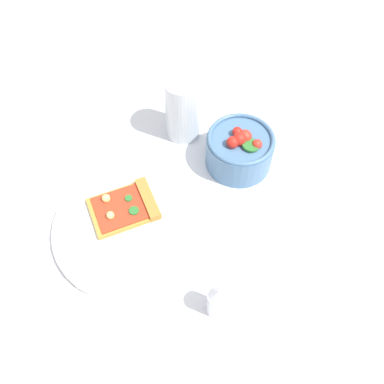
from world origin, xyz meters
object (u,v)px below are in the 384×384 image
at_px(pizza_slice_main, 128,206).
at_px(salad_bowl, 240,149).
at_px(plate, 130,226).
at_px(soda_glass, 183,110).
at_px(pepper_shaker, 217,301).

distance_m(pizza_slice_main, salad_bowl, 0.23).
height_order(plate, salad_bowl, salad_bowl).
bearing_deg(soda_glass, pizza_slice_main, -103.43).
distance_m(plate, pepper_shaker, 0.21).
xyz_separation_m(salad_bowl, soda_glass, (-0.12, 0.05, 0.02)).
bearing_deg(salad_bowl, pepper_shaker, -86.94).
bearing_deg(plate, pizza_slice_main, 111.09).
height_order(plate, pizza_slice_main, pizza_slice_main).
xyz_separation_m(salad_bowl, pepper_shaker, (0.02, -0.30, -0.00)).
bearing_deg(pizza_slice_main, pepper_shaker, -36.51).
bearing_deg(pepper_shaker, plate, 148.43).
bearing_deg(soda_glass, pepper_shaker, -68.37).
relative_size(soda_glass, pepper_shaker, 1.81).
distance_m(soda_glass, pepper_shaker, 0.38).
xyz_separation_m(plate, pizza_slice_main, (-0.01, 0.03, 0.01)).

